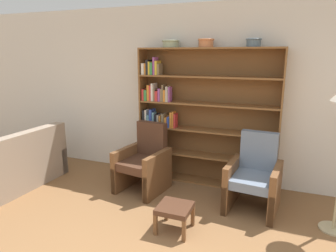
% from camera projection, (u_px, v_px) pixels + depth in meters
% --- Properties ---
extents(wall_back, '(12.00, 0.06, 2.75)m').
position_uv_depth(wall_back, '(219.00, 96.00, 4.62)').
color(wall_back, silver).
rests_on(wall_back, ground).
extents(bookshelf, '(2.15, 0.30, 2.10)m').
position_uv_depth(bookshelf, '(193.00, 118.00, 4.67)').
color(bookshelf, brown).
rests_on(bookshelf, ground).
extents(bowl_stoneware, '(0.27, 0.27, 0.11)m').
position_uv_depth(bowl_stoneware, '(171.00, 43.00, 4.52)').
color(bowl_stoneware, gray).
rests_on(bowl_stoneware, bookshelf).
extents(bowl_cream, '(0.24, 0.24, 0.12)m').
position_uv_depth(bowl_cream, '(206.00, 42.00, 4.33)').
color(bowl_cream, '#C67547').
rests_on(bowl_cream, bookshelf).
extents(bowl_brass, '(0.22, 0.22, 0.11)m').
position_uv_depth(bowl_brass, '(254.00, 42.00, 4.09)').
color(bowl_brass, slate).
rests_on(bowl_brass, bookshelf).
extents(couch, '(0.88, 1.78, 0.89)m').
position_uv_depth(couch, '(8.00, 170.00, 4.50)').
color(couch, gray).
rests_on(couch, ground).
extents(armchair_leather, '(0.74, 0.77, 1.00)m').
position_uv_depth(armchair_leather, '(144.00, 162.00, 4.48)').
color(armchair_leather, brown).
rests_on(armchair_leather, ground).
extents(armchair_cushioned, '(0.70, 0.74, 1.00)m').
position_uv_depth(armchair_cushioned, '(254.00, 178.00, 3.92)').
color(armchair_cushioned, brown).
rests_on(armchair_cushioned, ground).
extents(footstool, '(0.38, 0.38, 0.31)m').
position_uv_depth(footstool, '(175.00, 210.00, 3.44)').
color(footstool, brown).
rests_on(footstool, ground).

